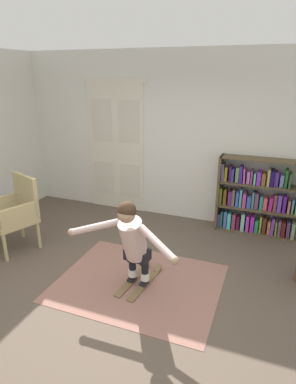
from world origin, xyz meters
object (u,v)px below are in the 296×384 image
bookshelf (260,201)px  person_skier (132,238)px  skis_pair (140,280)px  wicker_chair (15,211)px

bookshelf → person_skier: (-1.30, -2.16, 0.14)m
person_skier → skis_pair: bearing=83.3°
wicker_chair → skis_pair: 2.15m
bookshelf → wicker_chair: (-3.34, -1.81, 0.03)m
wicker_chair → person_skier: 2.08m
wicker_chair → skis_pair: bearing=-5.1°
person_skier → wicker_chair: bearing=170.2°
wicker_chair → person_skier: size_ratio=0.78×
bookshelf → skis_pair: 2.43m
bookshelf → person_skier: bookshelf is taller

